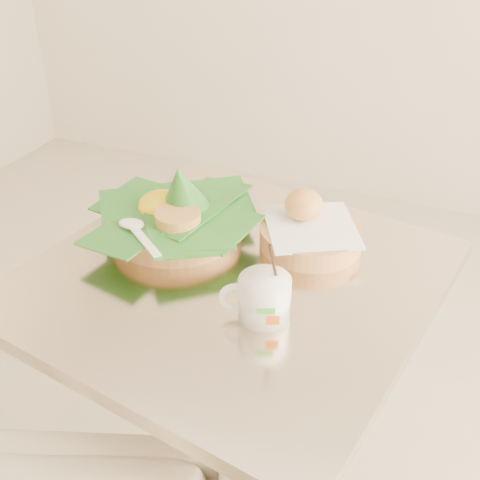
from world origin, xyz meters
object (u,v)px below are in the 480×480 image
at_px(rice_basket, 175,214).
at_px(bread_basket, 310,230).
at_px(coffee_mug, 263,297).
at_px(cafe_table, 232,361).

bearing_deg(rice_basket, bread_basket, 13.91).
bearing_deg(coffee_mug, rice_basket, 145.24).
relative_size(bread_basket, coffee_mug, 1.55).
height_order(bread_basket, coffee_mug, coffee_mug).
relative_size(cafe_table, rice_basket, 2.42).
bearing_deg(bread_basket, coffee_mug, -90.88).
relative_size(rice_basket, bread_basket, 1.44).
height_order(rice_basket, bread_basket, rice_basket).
xyz_separation_m(cafe_table, bread_basket, (0.10, 0.15, 0.25)).
xyz_separation_m(bread_basket, coffee_mug, (-0.00, -0.25, 0.01)).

